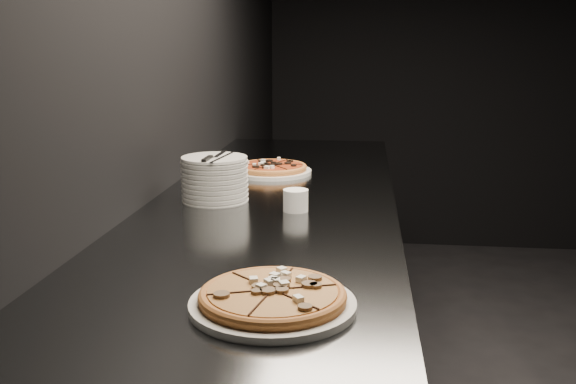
# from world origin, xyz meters

# --- Properties ---
(wall_left) EXTENTS (0.02, 5.00, 2.80)m
(wall_left) POSITION_xyz_m (-2.50, 0.00, 1.40)
(wall_left) COLOR black
(wall_left) RESTS_ON floor
(counter) EXTENTS (0.74, 2.44, 0.92)m
(counter) POSITION_xyz_m (-2.13, 0.00, 0.46)
(counter) COLOR #585C5F
(counter) RESTS_ON floor
(pizza_mushroom) EXTENTS (0.34, 0.34, 0.04)m
(pizza_mushroom) POSITION_xyz_m (-2.01, -0.86, 0.94)
(pizza_mushroom) COLOR silver
(pizza_mushroom) RESTS_ON counter
(pizza_tomato) EXTENTS (0.29, 0.29, 0.03)m
(pizza_tomato) POSITION_xyz_m (-2.19, 0.37, 0.94)
(pizza_tomato) COLOR silver
(pizza_tomato) RESTS_ON counter
(plate_stack) EXTENTS (0.20, 0.20, 0.13)m
(plate_stack) POSITION_xyz_m (-2.31, -0.06, 0.99)
(plate_stack) COLOR silver
(plate_stack) RESTS_ON counter
(cutlery) EXTENTS (0.08, 0.21, 0.01)m
(cutlery) POSITION_xyz_m (-2.30, -0.08, 1.06)
(cutlery) COLOR #B9BAC0
(cutlery) RESTS_ON plate_stack
(ramekin) EXTENTS (0.07, 0.07, 0.06)m
(ramekin) POSITION_xyz_m (-2.05, -0.16, 0.95)
(ramekin) COLOR silver
(ramekin) RESTS_ON counter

